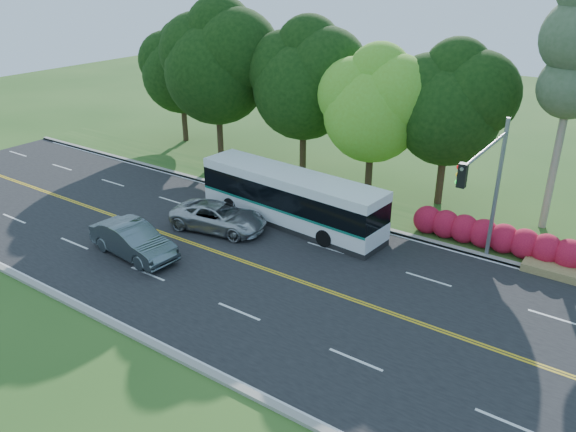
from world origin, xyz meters
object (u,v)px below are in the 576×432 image
Objects in this scene: traffic_signal at (488,179)px; sedan at (133,240)px; transit_bus at (290,199)px; suv at (219,217)px.

sedan is (-14.42, -7.98, -3.82)m from traffic_signal.
traffic_signal reaches higher than sedan.
sedan is (-4.21, -7.56, -0.62)m from transit_bus.
traffic_signal is at bearing -86.67° from suv.
transit_bus is 8.67m from sedan.
transit_bus is 4.03m from suv.
sedan reaches higher than suv.
suv is (-2.73, -2.88, -0.72)m from transit_bus.
sedan is 0.95× the size of suv.
traffic_signal is at bearing 7.23° from transit_bus.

